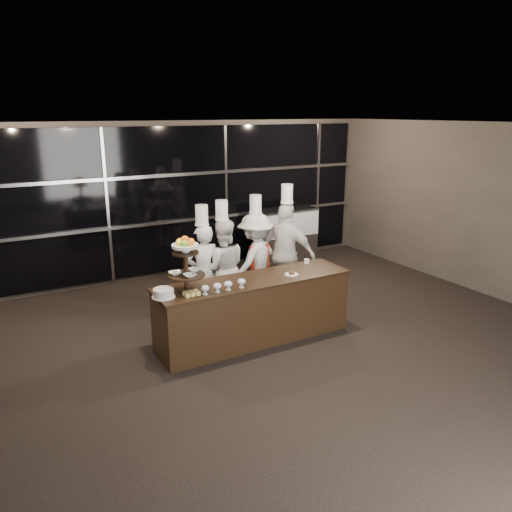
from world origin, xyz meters
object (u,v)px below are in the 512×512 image
chef_d (286,254)px  display_stand (186,260)px  display_case (285,235)px  buffet_counter (254,309)px  layer_cake (164,293)px  chef_a (203,271)px  chef_b (223,267)px  chef_c (256,260)px

chef_d → display_stand: bearing=-156.3°
display_stand → display_case: (3.27, 2.76, -0.65)m
display_stand → chef_d: (2.13, 0.94, -0.45)m
buffet_counter → display_case: (2.27, 2.76, 0.22)m
layer_cake → chef_a: size_ratio=0.16×
buffet_counter → chef_b: chef_b is taller
chef_d → chef_c: bearing=158.8°
chef_a → chef_c: size_ratio=0.97×
display_case → chef_d: bearing=-122.1°
buffet_counter → display_stand: display_stand is taller
buffet_counter → chef_a: bearing=107.3°
display_stand → chef_c: (1.66, 1.12, -0.53)m
display_case → chef_d: 2.16m
layer_cake → chef_a: 1.49m
display_case → chef_c: 2.30m
buffet_counter → chef_a: 1.13m
layer_cake → chef_a: bearing=46.8°
display_stand → chef_a: size_ratio=0.41×
chef_c → chef_a: bearing=-174.6°
layer_cake → chef_b: (1.37, 1.12, -0.18)m
buffet_counter → chef_d: bearing=39.6°
layer_cake → buffet_counter: bearing=2.1°
buffet_counter → display_stand: 1.33m
chef_b → display_case: bearing=36.9°
display_case → chef_b: chef_b is taller
chef_a → buffet_counter: bearing=-72.7°
display_case → chef_c: chef_c is taller
layer_cake → chef_c: 2.31m
display_case → chef_b: size_ratio=0.71×
layer_cake → chef_c: (1.99, 1.17, -0.17)m
buffet_counter → chef_c: 1.34m
chef_a → chef_d: (1.45, -0.09, 0.09)m
chef_a → layer_cake: bearing=-133.2°
chef_d → chef_b: bearing=173.0°
display_case → chef_b: 2.81m
buffet_counter → display_case: bearing=50.5°
layer_cake → display_case: (3.61, 2.81, -0.29)m
display_stand → chef_d: size_ratio=0.36×
chef_b → chef_d: bearing=-7.0°
display_case → chef_a: bearing=-146.4°
display_stand → chef_b: chef_b is taller
chef_a → display_case: bearing=33.6°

